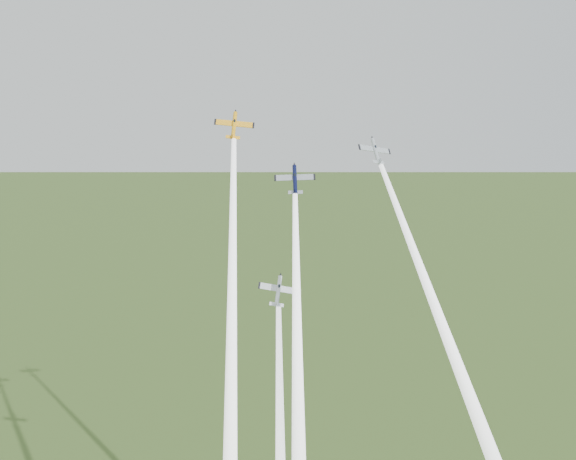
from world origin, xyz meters
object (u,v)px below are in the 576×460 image
(plane_navy, at_px, (295,179))
(plane_silver_right, at_px, (376,151))
(plane_silver_low, at_px, (278,291))
(plane_yellow, at_px, (234,125))

(plane_navy, relative_size, plane_silver_right, 1.08)
(plane_silver_low, bearing_deg, plane_silver_right, 29.48)
(plane_silver_low, bearing_deg, plane_yellow, 126.67)
(plane_silver_right, distance_m, plane_silver_low, 32.47)
(plane_yellow, bearing_deg, plane_navy, -13.63)
(plane_yellow, relative_size, plane_navy, 0.98)
(plane_silver_right, bearing_deg, plane_yellow, 154.83)
(plane_silver_right, bearing_deg, plane_navy, 164.03)
(plane_navy, bearing_deg, plane_silver_right, 9.40)
(plane_navy, height_order, plane_silver_low, plane_navy)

